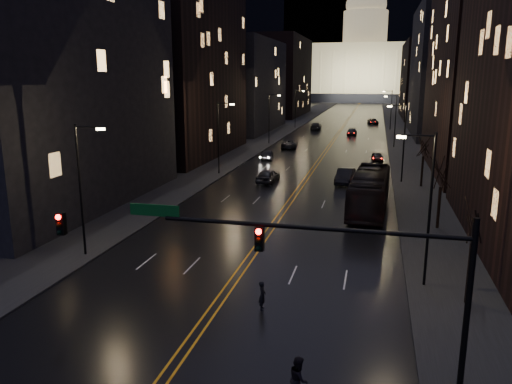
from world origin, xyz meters
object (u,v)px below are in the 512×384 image
Objects in this scene: traffic_signal at (319,255)px; pedestrian_b at (299,378)px; receding_car_a at (345,176)px; pedestrian_a at (262,296)px; oncoming_car_a at (268,176)px; oncoming_car_b at (267,155)px; bus at (370,191)px.

pedestrian_b is at bearing -102.02° from traffic_signal.
traffic_signal is 3.34× the size of receding_car_a.
oncoming_car_a is at bearing 5.89° from pedestrian_a.
pedestrian_a is at bearing 124.28° from traffic_signal.
oncoming_car_b is at bearing 6.20° from pedestrian_a.
receding_car_a is (-1.21, 38.30, -4.25)m from traffic_signal.
traffic_signal reaches higher than bus.
pedestrian_a is 7.61m from pedestrian_b.
receding_car_a is at bearing -9.48° from pedestrian_a.
bus is at bearing 86.45° from traffic_signal.
oncoming_car_a is 2.67× the size of pedestrian_b.
bus reaches higher than oncoming_car_a.
pedestrian_b is (2.99, -7.00, 0.11)m from pedestrian_a.
oncoming_car_a is 32.28m from pedestrian_a.
traffic_signal is at bearing -23.19° from pedestrian_b.
traffic_signal is at bearing -151.42° from pedestrian_a.
receding_car_a is at bearing -10.05° from pedestrian_b.
oncoming_car_a is 16.27m from oncoming_car_b.
pedestrian_a is (-5.08, -21.87, -1.02)m from bus.
bus is 29.77m from oncoming_car_b.
bus is at bearing -18.78° from pedestrian_a.
traffic_signal is 7.44m from pedestrian_a.
pedestrian_b is at bearing 108.30° from oncoming_car_a.
traffic_signal reaches higher than pedestrian_b.
pedestrian_b is (0.79, -40.30, 0.04)m from receding_car_a.
traffic_signal is 4.68m from pedestrian_b.
bus is 3.07× the size of oncoming_car_b.
pedestrian_a reaches higher than oncoming_car_b.
pedestrian_b reaches higher than receding_car_a.
receding_car_a is (-2.88, 11.43, -0.95)m from bus.
pedestrian_b reaches higher than oncoming_car_a.
bus is 8.27× the size of pedestrian_a.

